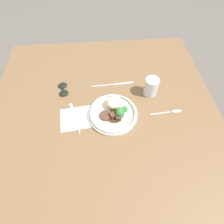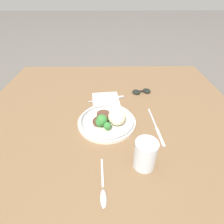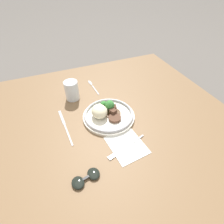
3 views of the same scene
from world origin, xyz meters
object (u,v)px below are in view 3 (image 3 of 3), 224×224
object	(u,v)px
juice_glass	(72,91)
spoon	(91,84)
plate	(108,114)
fork	(124,149)
knife	(65,125)
sunglasses	(86,178)

from	to	relation	value
juice_glass	spoon	bearing A→B (deg)	-55.13
juice_glass	spoon	distance (m)	0.16
plate	juice_glass	world-z (taller)	juice_glass
fork	spoon	world-z (taller)	same
spoon	knife	bearing A→B (deg)	138.57
juice_glass	knife	size ratio (longest dim) A/B	0.44
knife	sunglasses	world-z (taller)	sunglasses
fork	spoon	bearing A→B (deg)	-108.73
juice_glass	knife	world-z (taller)	juice_glass
fork	juice_glass	bearing A→B (deg)	-91.12
knife	spoon	bearing A→B (deg)	-40.89
plate	spoon	bearing A→B (deg)	-2.29
fork	knife	world-z (taller)	fork
fork	sunglasses	distance (m)	0.18
plate	juice_glass	size ratio (longest dim) A/B	2.37
plate	fork	distance (m)	0.20
juice_glass	sunglasses	bearing A→B (deg)	172.42
plate	sunglasses	distance (m)	0.32
juice_glass	sunglasses	world-z (taller)	juice_glass
fork	sunglasses	world-z (taller)	sunglasses
spoon	juice_glass	bearing A→B (deg)	120.95
spoon	sunglasses	world-z (taller)	sunglasses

